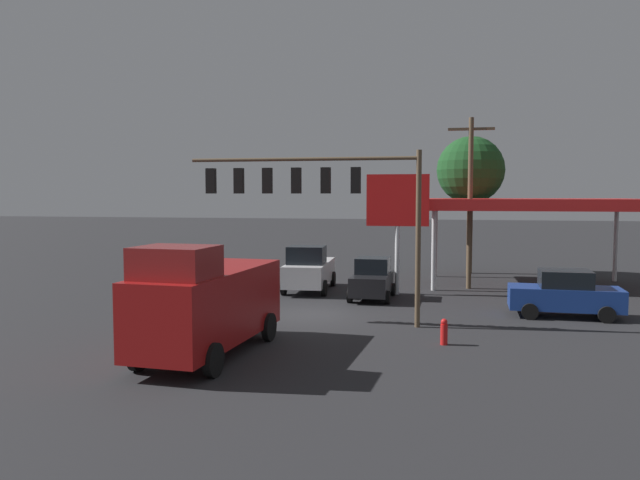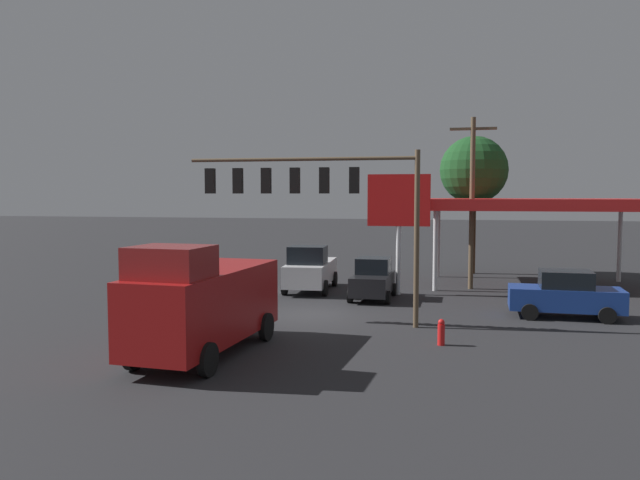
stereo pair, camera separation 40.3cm
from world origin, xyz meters
name	(u,v)px [view 2 (the right image)]	position (x,y,z in m)	size (l,w,h in m)	color
ground_plane	(310,314)	(0.00, 0.00, 0.00)	(200.00, 200.00, 0.00)	#262628
traffic_signal_assembly	(312,190)	(-0.47, 1.64, 5.19)	(9.04, 0.43, 6.67)	brown
utility_pole	(472,199)	(-6.76, -8.63, 4.80)	(2.40, 0.26, 9.03)	brown
gas_station_canopy	(533,205)	(-10.04, -10.42, 4.43)	(11.43, 6.82, 4.78)	red
price_sign	(399,205)	(-3.15, -5.98, 4.47)	(3.10, 0.27, 6.01)	silver
sedan_waiting	(565,295)	(-10.32, -1.48, 0.95)	(4.47, 2.19, 1.93)	navy
hatchback_crossing	(373,279)	(-2.09, -4.38, 0.95)	(2.01, 3.83, 1.97)	black
pickup_parked	(310,270)	(1.42, -6.17, 1.11)	(2.46, 5.29, 2.40)	silver
delivery_truck	(203,302)	(1.74, 7.22, 1.69)	(2.94, 6.95, 3.58)	maroon
street_tree	(474,170)	(-7.02, -15.29, 6.51)	(4.23, 4.23, 8.66)	#4C331E
fire_hydrant	(441,332)	(-5.49, 4.30, 0.44)	(0.24, 0.24, 0.88)	red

